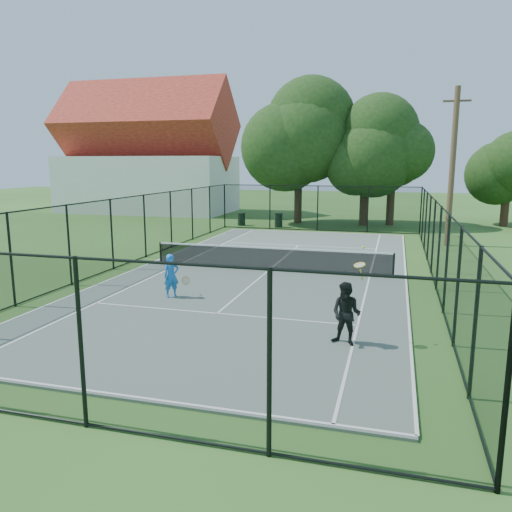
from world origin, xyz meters
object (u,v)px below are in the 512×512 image
(trash_bin_left, at_px, (241,219))
(player_blue, at_px, (171,276))
(tennis_net, at_px, (270,258))
(trash_bin_right, at_px, (279,220))
(utility_pole, at_px, (452,167))
(player_black, at_px, (346,314))

(trash_bin_left, height_order, player_blue, player_blue)
(tennis_net, height_order, trash_bin_left, tennis_net)
(trash_bin_right, xyz_separation_m, utility_pole, (10.66, -5.07, 3.75))
(tennis_net, xyz_separation_m, utility_pole, (7.77, 9.00, 3.68))
(player_blue, bearing_deg, player_black, -25.79)
(tennis_net, relative_size, player_black, 4.23)
(tennis_net, distance_m, trash_bin_right, 14.36)
(utility_pole, relative_size, player_blue, 5.80)
(player_black, bearing_deg, trash_bin_left, 113.33)
(utility_pole, height_order, player_blue, utility_pole)
(trash_bin_left, distance_m, player_blue, 19.77)
(utility_pole, height_order, player_black, utility_pole)
(trash_bin_left, xyz_separation_m, trash_bin_right, (2.82, -0.33, 0.05))
(trash_bin_right, xyz_separation_m, player_blue, (0.78, -19.11, 0.28))
(trash_bin_left, distance_m, trash_bin_right, 2.84)
(tennis_net, relative_size, trash_bin_right, 10.06)
(trash_bin_left, xyz_separation_m, player_blue, (3.61, -19.44, 0.32))
(trash_bin_right, distance_m, player_black, 23.05)
(tennis_net, bearing_deg, utility_pole, 49.19)
(trash_bin_right, height_order, utility_pole, utility_pole)
(trash_bin_left, distance_m, utility_pole, 15.02)
(tennis_net, bearing_deg, player_blue, -112.68)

